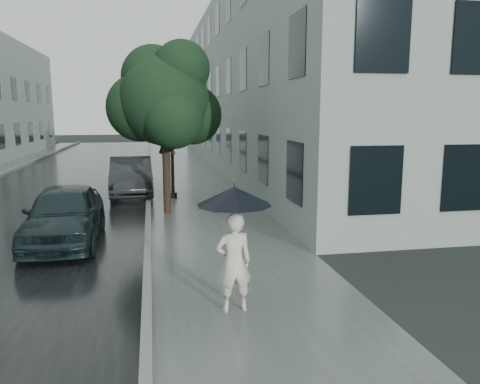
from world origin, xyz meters
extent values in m
plane|color=black|center=(0.00, 0.00, 0.00)|extent=(120.00, 120.00, 0.00)
cube|color=slate|center=(0.25, 12.00, 0.00)|extent=(3.50, 60.00, 0.01)
cube|color=slate|center=(-1.57, 12.00, 0.07)|extent=(0.15, 60.00, 0.15)
cube|color=black|center=(-5.08, 12.00, 0.00)|extent=(6.85, 60.00, 0.00)
cube|color=gray|center=(5.50, 19.50, 4.50)|extent=(7.00, 36.00, 9.00)
cube|color=black|center=(2.02, 19.50, 4.50)|extent=(0.08, 32.40, 7.20)
cube|color=black|center=(-10.32, 30.00, 4.00)|extent=(0.08, 16.20, 6.40)
imported|color=beige|center=(-0.25, -1.00, 0.78)|extent=(0.60, 0.42, 1.55)
cylinder|color=black|center=(-0.24, -1.01, 1.34)|extent=(0.02, 0.02, 0.67)
cone|color=black|center=(-0.24, -1.01, 1.82)|extent=(1.21, 1.21, 0.28)
cylinder|color=black|center=(-0.24, -1.01, 1.98)|extent=(0.02, 0.02, 0.08)
cylinder|color=black|center=(-0.24, -1.01, 0.98)|extent=(0.03, 0.03, 0.06)
cylinder|color=#332619|center=(-0.99, 6.52, 1.18)|extent=(0.24, 0.24, 2.36)
sphere|color=#19371C|center=(-0.99, 6.52, 3.39)|extent=(2.67, 2.67, 2.67)
sphere|color=#19371C|center=(-0.17, 6.82, 2.97)|extent=(1.84, 1.84, 1.84)
sphere|color=#19371C|center=(-1.71, 6.93, 3.19)|extent=(2.05, 2.05, 2.05)
sphere|color=#19371C|center=(-0.79, 5.80, 2.87)|extent=(1.73, 1.73, 1.73)
sphere|color=#19371C|center=(-1.30, 7.13, 4.11)|extent=(1.95, 1.95, 1.95)
sphere|color=#19371C|center=(-0.49, 6.32, 4.31)|extent=(1.65, 1.65, 1.65)
cylinder|color=black|center=(-0.70, 9.00, 2.47)|extent=(0.12, 0.12, 4.95)
cylinder|color=black|center=(-0.70, 9.00, 0.10)|extent=(0.28, 0.28, 0.20)
cylinder|color=black|center=(-0.95, 9.00, 4.95)|extent=(0.50, 0.09, 0.08)
sphere|color=silver|center=(-1.25, 9.00, 4.90)|extent=(0.32, 0.32, 0.32)
imported|color=black|center=(-3.47, 3.54, 0.69)|extent=(1.68, 4.04, 1.37)
imported|color=#25282B|center=(-2.20, 10.06, 0.71)|extent=(1.66, 4.32, 1.40)
camera|label=1|loc=(-1.44, -7.75, 3.04)|focal=35.00mm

